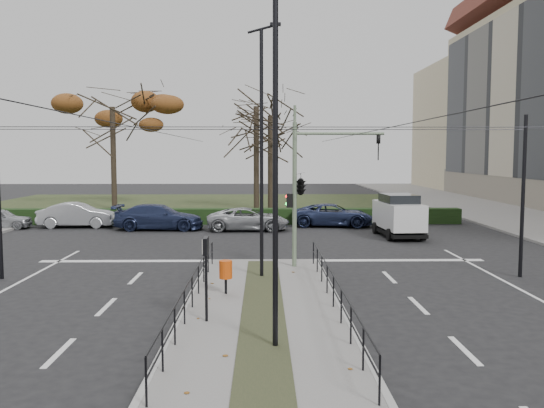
{
  "coord_description": "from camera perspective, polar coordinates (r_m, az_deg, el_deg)",
  "views": [
    {
      "loc": [
        -0.01,
        -18.98,
        4.57
      ],
      "look_at": [
        0.4,
        5.85,
        2.41
      ],
      "focal_mm": 38.0,
      "sensor_mm": 36.0,
      "label": 1
    }
  ],
  "objects": [
    {
      "name": "parked_car_third",
      "position": [
        35.44,
        -11.15,
        -1.27
      ],
      "size": [
        5.39,
        2.31,
        1.55
      ],
      "primitive_type": "imported",
      "rotation": [
        0.0,
        0.0,
        1.54
      ],
      "color": "#1F2748",
      "rests_on": "ground"
    },
    {
      "name": "rust_tree",
      "position": [
        48.43,
        -15.55,
        9.24
      ],
      "size": [
        9.08,
        9.08,
        10.84
      ],
      "color": "black",
      "rests_on": "park"
    },
    {
      "name": "parked_car_second",
      "position": [
        37.9,
        -18.74,
        -1.05
      ],
      "size": [
        4.74,
        1.84,
        1.54
      ],
      "primitive_type": "imported",
      "rotation": [
        0.0,
        0.0,
        1.62
      ],
      "color": "#9B9DA2",
      "rests_on": "ground"
    },
    {
      "name": "catenary",
      "position": [
        20.63,
        -0.92,
        1.78
      ],
      "size": [
        20.0,
        34.0,
        6.0
      ],
      "color": "black",
      "rests_on": "ground"
    },
    {
      "name": "litter_bin",
      "position": [
        18.41,
        -4.61,
        -6.54
      ],
      "size": [
        0.41,
        0.41,
        1.06
      ],
      "color": "black",
      "rests_on": "median_island"
    },
    {
      "name": "bare_tree_near",
      "position": [
        46.34,
        -0.15,
        8.07
      ],
      "size": [
        6.86,
        6.86,
        10.01
      ],
      "color": "black",
      "rests_on": "park"
    },
    {
      "name": "ground",
      "position": [
        19.52,
        -0.91,
        -8.56
      ],
      "size": [
        140.0,
        140.0,
        0.0
      ],
      "primitive_type": "plane",
      "color": "black",
      "rests_on": "ground"
    },
    {
      "name": "streetlamp_median_far",
      "position": [
        20.6,
        -0.99,
        5.41
      ],
      "size": [
        0.75,
        0.15,
        9.02
      ],
      "color": "black",
      "rests_on": "median_island"
    },
    {
      "name": "sidewalk_east",
      "position": [
        44.99,
        22.66,
        -1.16
      ],
      "size": [
        8.0,
        90.0,
        0.14
      ],
      "primitive_type": "cube",
      "color": "slate",
      "rests_on": "ground"
    },
    {
      "name": "park",
      "position": [
        51.53,
        -7.62,
        -0.11
      ],
      "size": [
        38.0,
        26.0,
        0.1
      ],
      "primitive_type": "cube",
      "color": "#222E17",
      "rests_on": "ground"
    },
    {
      "name": "traffic_light",
      "position": [
        22.52,
        3.09,
        2.07
      ],
      "size": [
        3.85,
        2.21,
        5.66
      ],
      "color": "slate",
      "rests_on": "median_island"
    },
    {
      "name": "hedge",
      "position": [
        38.27,
        -9.95,
        -1.21
      ],
      "size": [
        38.0,
        1.0,
        1.0
      ],
      "primitive_type": "cube",
      "color": "black",
      "rests_on": "ground"
    },
    {
      "name": "median_island",
      "position": [
        17.08,
        -0.9,
        -10.3
      ],
      "size": [
        4.4,
        15.0,
        0.14
      ],
      "primitive_type": "cube",
      "color": "slate",
      "rests_on": "ground"
    },
    {
      "name": "parked_car_fifth",
      "position": [
        36.63,
        6.08,
        -1.09
      ],
      "size": [
        5.41,
        2.99,
        1.43
      ],
      "primitive_type": "imported",
      "rotation": [
        0.0,
        0.0,
        1.45
      ],
      "color": "#1F2748",
      "rests_on": "ground"
    },
    {
      "name": "info_panel",
      "position": [
        15.28,
        -6.58,
        -5.09
      ],
      "size": [
        0.13,
        0.59,
        2.25
      ],
      "color": "black",
      "rests_on": "median_island"
    },
    {
      "name": "parked_car_fourth",
      "position": [
        34.5,
        -2.36,
        -1.5
      ],
      "size": [
        4.92,
        2.29,
        1.36
      ],
      "primitive_type": "imported",
      "rotation": [
        0.0,
        0.0,
        1.57
      ],
      "color": "#9B9DA2",
      "rests_on": "ground"
    },
    {
      "name": "parked_car_first",
      "position": [
        38.91,
        -25.37,
        -1.31
      ],
      "size": [
        3.89,
        1.92,
        1.27
      ],
      "primitive_type": "imported",
      "rotation": [
        0.0,
        0.0,
        1.69
      ],
      "color": "#9B9DA2",
      "rests_on": "ground"
    },
    {
      "name": "white_van",
      "position": [
        32.47,
        12.42,
        -1.03
      ],
      "size": [
        2.26,
        4.53,
        2.37
      ],
      "color": "silver",
      "rests_on": "ground"
    },
    {
      "name": "median_railing",
      "position": [
        16.77,
        -0.9,
        -7.4
      ],
      "size": [
        4.14,
        13.24,
        0.92
      ],
      "color": "black",
      "rests_on": "median_island"
    },
    {
      "name": "streetlamp_median_near",
      "position": [
        12.95,
        0.42,
        4.75
      ],
      "size": [
        0.72,
        0.15,
        8.61
      ],
      "color": "black",
      "rests_on": "median_island"
    },
    {
      "name": "bare_tree_center",
      "position": [
        46.49,
        -1.57,
        8.9
      ],
      "size": [
        6.18,
        6.18,
        10.99
      ],
      "color": "black",
      "rests_on": "park"
    }
  ]
}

